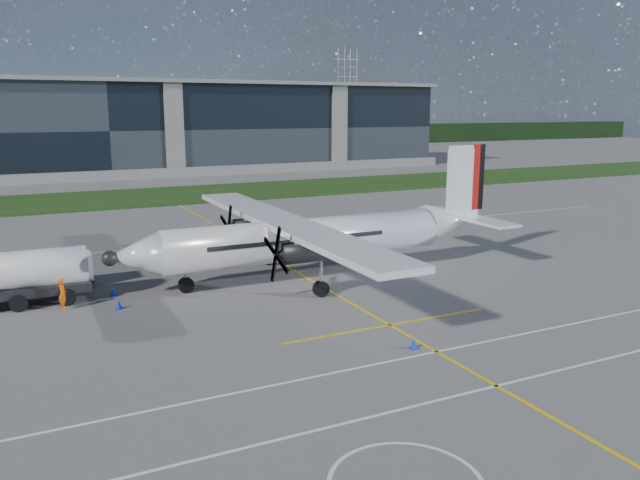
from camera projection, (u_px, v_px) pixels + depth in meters
ground at (151, 206)px, 71.23m from camera, size 400.00×400.00×0.00m
grass_strip at (139, 197)px, 78.26m from camera, size 400.00×18.00×0.04m
terminal_building at (101, 129)px, 104.84m from camera, size 120.00×20.00×15.00m
tree_line at (72, 140)px, 158.52m from camera, size 400.00×6.00×6.00m
pylon_east at (347, 96)px, 201.34m from camera, size 9.00×4.60×30.00m
yellow_taxiway_centerline at (274, 259)px, 46.14m from camera, size 0.20×70.00×0.01m
white_lane_line at (435, 401)px, 23.75m from camera, size 90.00×0.15×0.01m
turboprop_aircraft at (320, 214)px, 40.74m from camera, size 26.96×27.95×8.39m
fuel_tanker_truck at (2, 280)px, 34.66m from camera, size 8.36×2.72×3.14m
baggage_tug at (65, 271)px, 38.84m from camera, size 3.40×2.04×2.04m
ground_crew_person at (62, 292)px, 34.33m from camera, size 0.60×0.84×2.06m
safety_cone_nose_stbd at (113, 292)px, 37.08m from camera, size 0.36×0.36×0.50m
safety_cone_portwing at (414, 343)px, 28.93m from camera, size 0.36×0.36×0.50m
safety_cone_stbdwing at (223, 237)px, 52.93m from camera, size 0.36×0.36×0.50m
safety_cone_nose_port at (119, 304)px, 34.68m from camera, size 0.36×0.36×0.50m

